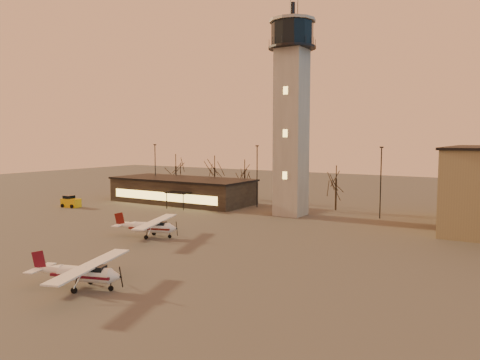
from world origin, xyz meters
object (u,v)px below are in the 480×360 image
object	(u,v)px
control_tower	(292,103)
terminal	(182,190)
cessna_rear	(153,229)
service_cart	(71,203)
cessna_front	(87,277)

from	to	relation	value
control_tower	terminal	xyz separation A→B (m)	(-21.99, 1.98, -14.17)
cessna_rear	terminal	bearing A→B (deg)	102.46
control_tower	cessna_rear	bearing A→B (deg)	-106.47
control_tower	service_cart	size ratio (longest dim) A/B	10.16
service_cart	control_tower	bearing A→B (deg)	12.57
control_tower	service_cart	xyz separation A→B (m)	(-34.06, -12.01, -15.59)
cessna_rear	service_cart	xyz separation A→B (m)	(-27.46, 10.33, -0.22)
cessna_front	service_cart	xyz separation A→B (m)	(-35.71, 26.71, -0.21)
control_tower	terminal	world-z (taller)	control_tower
control_tower	cessna_rear	distance (m)	27.91
cessna_rear	control_tower	bearing A→B (deg)	53.66
control_tower	cessna_rear	xyz separation A→B (m)	(-6.60, -22.34, -15.37)
control_tower	cessna_rear	world-z (taller)	control_tower
control_tower	cessna_front	bearing A→B (deg)	-87.56
cessna_rear	service_cart	size ratio (longest dim) A/B	3.09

